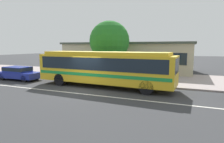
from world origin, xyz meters
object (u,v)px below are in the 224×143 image
at_px(pedestrian_waiting_near_sign, 145,70).
at_px(street_tree_near_stop, 109,41).
at_px(bus_stop_sign, 151,64).
at_px(transit_bus, 104,67).
at_px(sedan_behind_bus, 19,73).
at_px(pedestrian_walking_along_curb, 138,70).

height_order(pedestrian_waiting_near_sign, street_tree_near_stop, street_tree_near_stop).
bearing_deg(pedestrian_waiting_near_sign, bus_stop_sign, -58.12).
relative_size(transit_bus, bus_stop_sign, 4.34).
bearing_deg(pedestrian_waiting_near_sign, sedan_behind_bus, -163.83).
distance_m(transit_bus, pedestrian_walking_along_curb, 3.95).
bearing_deg(transit_bus, bus_stop_sign, 28.15).
bearing_deg(transit_bus, pedestrian_walking_along_curb, 62.02).
distance_m(sedan_behind_bus, pedestrian_waiting_near_sign, 12.08).
bearing_deg(sedan_behind_bus, bus_stop_sign, 9.38).
xyz_separation_m(pedestrian_waiting_near_sign, street_tree_near_stop, (-4.14, 1.66, 2.68)).
xyz_separation_m(pedestrian_walking_along_curb, bus_stop_sign, (1.54, -1.65, 0.68)).
bearing_deg(pedestrian_walking_along_curb, bus_stop_sign, -47.00).
distance_m(pedestrian_waiting_near_sign, bus_stop_sign, 1.68).
xyz_separation_m(bus_stop_sign, street_tree_near_stop, (-4.96, 2.97, 2.02)).
height_order(sedan_behind_bus, street_tree_near_stop, street_tree_near_stop).
bearing_deg(street_tree_near_stop, bus_stop_sign, -30.93).
bearing_deg(bus_stop_sign, pedestrian_walking_along_curb, 133.00).
xyz_separation_m(pedestrian_walking_along_curb, street_tree_near_stop, (-3.42, 1.32, 2.70)).
relative_size(transit_bus, pedestrian_waiting_near_sign, 6.60).
xyz_separation_m(transit_bus, pedestrian_waiting_near_sign, (2.56, 3.12, -0.53)).
distance_m(transit_bus, sedan_behind_bus, 9.09).
bearing_deg(street_tree_near_stop, pedestrian_waiting_near_sign, -21.82).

